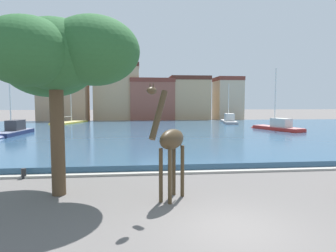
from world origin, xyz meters
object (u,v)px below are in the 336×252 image
(sailboat_grey, at_px, (228,121))
(sailboat_red, at_px, (275,128))
(giraffe_statue, at_px, (170,142))
(mooring_bollard, at_px, (24,173))
(sailboat_navy, at_px, (12,133))
(shade_tree, at_px, (58,57))
(sailboat_yellow, at_px, (72,123))

(sailboat_grey, bearing_deg, sailboat_red, -83.16)
(giraffe_statue, xyz_separation_m, sailboat_red, (15.57, 23.44, -1.64))
(sailboat_red, bearing_deg, mooring_bollard, -139.18)
(sailboat_grey, relative_size, sailboat_navy, 1.25)
(sailboat_red, bearing_deg, sailboat_navy, -174.52)
(shade_tree, bearing_deg, sailboat_navy, 116.42)
(sailboat_yellow, relative_size, shade_tree, 1.38)
(giraffe_statue, height_order, sailboat_navy, sailboat_navy)
(shade_tree, bearing_deg, sailboat_yellow, 100.95)
(giraffe_statue, height_order, mooring_bollard, giraffe_statue)
(sailboat_navy, relative_size, sailboat_red, 0.90)
(sailboat_grey, height_order, sailboat_red, sailboat_red)
(giraffe_statue, bearing_deg, sailboat_navy, 124.03)
(giraffe_statue, height_order, sailboat_red, sailboat_red)
(giraffe_statue, bearing_deg, sailboat_yellow, 106.63)
(sailboat_yellow, xyz_separation_m, shade_tree, (7.31, -37.78, 5.27))
(sailboat_red, bearing_deg, giraffe_statue, -123.59)
(sailboat_navy, bearing_deg, sailboat_yellow, 83.37)
(sailboat_yellow, xyz_separation_m, mooring_bollard, (4.89, -35.24, -0.10))
(giraffe_statue, height_order, sailboat_grey, sailboat_grey)
(sailboat_red, distance_m, mooring_bollard, 29.64)
(sailboat_navy, xyz_separation_m, sailboat_red, (29.48, 2.83, -0.00))
(giraffe_statue, relative_size, sailboat_red, 0.55)
(giraffe_statue, distance_m, shade_tree, 5.77)
(sailboat_grey, bearing_deg, mooring_bollard, -122.55)
(sailboat_red, height_order, mooring_bollard, sailboat_red)
(giraffe_statue, relative_size, shade_tree, 0.62)
(sailboat_red, height_order, shade_tree, sailboat_red)
(sailboat_grey, xyz_separation_m, mooring_bollard, (-20.83, -32.65, -0.38))
(sailboat_navy, relative_size, shade_tree, 1.01)
(sailboat_grey, distance_m, sailboat_navy, 32.21)
(sailboat_yellow, distance_m, mooring_bollard, 35.58)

